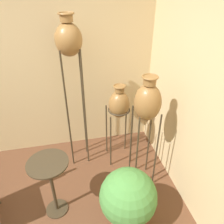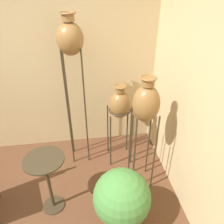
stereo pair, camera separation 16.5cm
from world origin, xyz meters
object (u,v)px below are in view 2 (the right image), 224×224
object	(u,v)px
side_table	(47,174)
potted_plant	(122,200)
vase_stand_medium	(146,105)
vase_stand_short	(120,105)
vase_stand_tall	(70,43)

from	to	relation	value
side_table	potted_plant	distance (m)	0.85
vase_stand_medium	vase_stand_short	xyz separation A→B (m)	(-0.20, 0.48, -0.27)
vase_stand_tall	potted_plant	size ratio (longest dim) A/B	2.75
vase_stand_tall	vase_stand_medium	xyz separation A→B (m)	(0.77, -0.59, -0.54)
side_table	potted_plant	world-z (taller)	side_table
vase_stand_tall	vase_stand_short	world-z (taller)	vase_stand_tall
potted_plant	vase_stand_short	bearing A→B (deg)	81.29
vase_stand_short	vase_stand_medium	bearing A→B (deg)	-67.76
vase_stand_tall	side_table	distance (m)	1.48
vase_stand_short	potted_plant	xyz separation A→B (m)	(-0.16, -1.06, -0.51)
vase_stand_short	potted_plant	distance (m)	1.18
side_table	potted_plant	bearing A→B (deg)	-23.64
potted_plant	vase_stand_tall	bearing A→B (deg)	109.29
vase_stand_tall	vase_stand_short	distance (m)	0.99
potted_plant	vase_stand_medium	bearing A→B (deg)	58.14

